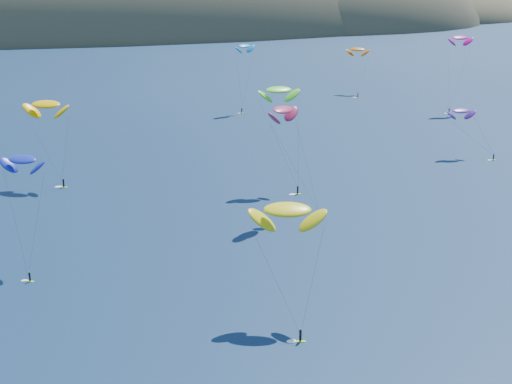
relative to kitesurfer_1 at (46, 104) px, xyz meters
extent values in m
ellipsoid|color=#3D3526|center=(61.06, 431.55, -30.41)|extent=(600.00, 300.00, 210.00)
ellipsoid|color=#3D3526|center=(221.06, 411.55, -27.17)|extent=(320.00, 220.00, 156.00)
ellipsoid|color=#3D3526|center=(341.06, 451.55, -22.85)|extent=(240.00, 180.00, 84.00)
cube|color=#B2EF1A|center=(2.14, -5.16, -17.77)|extent=(1.59, 1.16, 0.09)
cylinder|color=black|center=(2.14, -5.16, -16.78)|extent=(0.37, 0.37, 1.68)
sphere|color=#8C6047|center=(2.14, -5.16, -15.81)|extent=(0.28, 0.28, 0.28)
ellipsoid|color=#FFB300|center=(0.00, 0.01, 0.03)|extent=(11.26, 9.12, 5.71)
cube|color=#B2EF1A|center=(27.58, -84.88, -17.77)|extent=(1.46, 0.84, 0.08)
cylinder|color=black|center=(27.58, -84.88, -16.89)|extent=(0.33, 0.33, 1.50)
sphere|color=#8C6047|center=(27.58, -84.88, -16.02)|extent=(0.25, 0.25, 0.25)
ellipsoid|color=yellow|center=(28.80, -76.12, -2.53)|extent=(11.04, 7.72, 5.61)
cube|color=#B2EF1A|center=(49.85, -25.64, -17.77)|extent=(1.49, 0.53, 0.08)
cylinder|color=black|center=(49.85, -25.64, -16.85)|extent=(0.34, 0.34, 1.56)
sphere|color=#8C6047|center=(49.85, -25.64, -15.94)|extent=(0.26, 0.26, 0.26)
ellipsoid|color=#5EE32A|center=(48.18, -17.63, 3.59)|extent=(9.01, 4.67, 4.88)
cube|color=#B2EF1A|center=(63.82, 63.27, -17.77)|extent=(1.30, 0.86, 0.07)
cylinder|color=black|center=(63.82, 63.27, -16.98)|extent=(0.30, 0.30, 1.35)
sphere|color=#8C6047|center=(63.82, 63.27, -16.20)|extent=(0.23, 0.23, 0.23)
ellipsoid|color=#107BBB|center=(66.16, 67.39, 3.88)|extent=(8.57, 6.55, 4.34)
cube|color=#B2EF1A|center=(107.21, -14.28, -17.77)|extent=(1.30, 0.52, 0.07)
cylinder|color=black|center=(107.21, -14.28, -16.98)|extent=(0.30, 0.30, 1.35)
sphere|color=#8C6047|center=(107.21, -14.28, -16.20)|extent=(0.23, 0.23, 0.23)
ellipsoid|color=#521E85|center=(101.36, -7.07, -6.12)|extent=(7.80, 4.34, 4.15)
cube|color=#B2EF1A|center=(129.58, 41.68, -17.77)|extent=(1.36, 0.44, 0.07)
cylinder|color=black|center=(129.58, 41.68, -16.93)|extent=(0.32, 0.32, 1.44)
sphere|color=#8C6047|center=(129.58, 41.68, -16.09)|extent=(0.24, 0.24, 0.24)
ellipsoid|color=#C80A7C|center=(134.08, 45.60, 6.54)|extent=(8.97, 4.41, 4.93)
cube|color=#B2EF1A|center=(47.56, -42.54, -17.77)|extent=(1.36, 1.15, 0.08)
cylinder|color=black|center=(47.56, -42.54, -16.90)|extent=(0.33, 0.33, 1.49)
sphere|color=#8C6047|center=(47.56, -42.54, -16.03)|extent=(0.25, 0.25, 0.25)
ellipsoid|color=#A32345|center=(42.27, -36.67, 3.14)|extent=(8.94, 8.02, 4.62)
cube|color=#B2EF1A|center=(-5.81, -54.63, -17.78)|extent=(1.23, 0.99, 0.07)
cylinder|color=black|center=(-5.81, -54.63, -17.00)|extent=(0.29, 0.29, 1.33)
sphere|color=#8C6047|center=(-5.81, -54.63, -16.23)|extent=(0.22, 0.22, 0.22)
ellipsoid|color=#142196|center=(-5.29, -44.81, -0.65)|extent=(8.37, 7.24, 4.29)
cube|color=#B2EF1A|center=(113.57, 78.08, -17.77)|extent=(1.43, 0.99, 0.08)
cylinder|color=black|center=(113.57, 78.08, -16.89)|extent=(0.33, 0.33, 1.49)
sphere|color=#8C6047|center=(113.57, 78.08, -16.03)|extent=(0.25, 0.25, 0.25)
ellipsoid|color=#CB5600|center=(118.22, 89.50, -1.33)|extent=(9.40, 7.40, 4.76)
camera|label=1|loc=(-3.15, -162.00, 29.06)|focal=50.00mm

